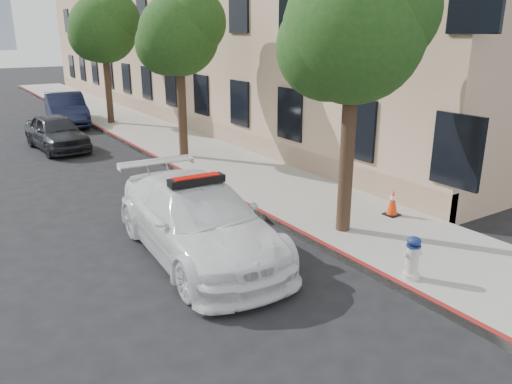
{
  "coord_description": "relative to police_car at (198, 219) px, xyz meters",
  "views": [
    {
      "loc": [
        -4.19,
        -9.41,
        4.24
      ],
      "look_at": [
        1.32,
        -0.97,
        1.0
      ],
      "focal_mm": 35.0,
      "sensor_mm": 36.0,
      "label": 1
    }
  ],
  "objects": [
    {
      "name": "sidewalk",
      "position": [
        3.76,
        11.15,
        -0.67
      ],
      "size": [
        3.2,
        50.0,
        0.15
      ],
      "primitive_type": "cube",
      "color": "gray",
      "rests_on": "ground"
    },
    {
      "name": "building",
      "position": [
        9.36,
        16.15,
        4.26
      ],
      "size": [
        8.0,
        36.0,
        10.0
      ],
      "primitive_type": "cube",
      "color": "tan",
      "rests_on": "ground"
    },
    {
      "name": "tree_mid",
      "position": [
        3.09,
        7.14,
        3.42
      ],
      "size": [
        2.77,
        2.64,
        5.43
      ],
      "color": "black",
      "rests_on": "sidewalk"
    },
    {
      "name": "tree_far",
      "position": [
        3.09,
        15.14,
        3.64
      ],
      "size": [
        3.1,
        3.0,
        5.81
      ],
      "color": "black",
      "rests_on": "sidewalk"
    },
    {
      "name": "parked_car_mid",
      "position": [
        -0.22,
        11.27,
        -0.08
      ],
      "size": [
        1.88,
        4.0,
        1.32
      ],
      "primitive_type": "imported",
      "rotation": [
        0.0,
        0.0,
        0.08
      ],
      "color": "black",
      "rests_on": "ground"
    },
    {
      "name": "tree_near",
      "position": [
        3.09,
        -0.86,
        3.53
      ],
      "size": [
        2.92,
        2.82,
        5.62
      ],
      "color": "black",
      "rests_on": "sidewalk"
    },
    {
      "name": "police_car",
      "position": [
        0.0,
        0.0,
        0.0
      ],
      "size": [
        2.37,
        5.22,
        1.63
      ],
      "rotation": [
        0.0,
        0.0,
        -0.06
      ],
      "color": "white",
      "rests_on": "ground"
    },
    {
      "name": "ground",
      "position": [
        0.16,
        1.15,
        -0.74
      ],
      "size": [
        120.0,
        120.0,
        0.0
      ],
      "primitive_type": "plane",
      "color": "black",
      "rests_on": "ground"
    },
    {
      "name": "fire_hydrant",
      "position": [
        2.51,
        -3.17,
        -0.22
      ],
      "size": [
        0.33,
        0.3,
        0.78
      ],
      "rotation": [
        0.0,
        0.0,
        -0.42
      ],
      "color": "silver",
      "rests_on": "sidewalk"
    },
    {
      "name": "parked_car_far",
      "position": [
        1.36,
        16.46,
        0.01
      ],
      "size": [
        2.13,
        4.75,
        1.51
      ],
      "primitive_type": "imported",
      "rotation": [
        0.0,
        0.0,
        -0.12
      ],
      "color": "black",
      "rests_on": "ground"
    },
    {
      "name": "curb_strip",
      "position": [
        2.22,
        11.15,
        -0.67
      ],
      "size": [
        0.12,
        50.0,
        0.15
      ],
      "primitive_type": "cube",
      "color": "maroon",
      "rests_on": "ground"
    },
    {
      "name": "traffic_cone",
      "position": [
        4.63,
        -0.81,
        -0.28
      ],
      "size": [
        0.35,
        0.35,
        0.63
      ],
      "rotation": [
        0.0,
        0.0,
        0.06
      ],
      "color": "black",
      "rests_on": "sidewalk"
    }
  ]
}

